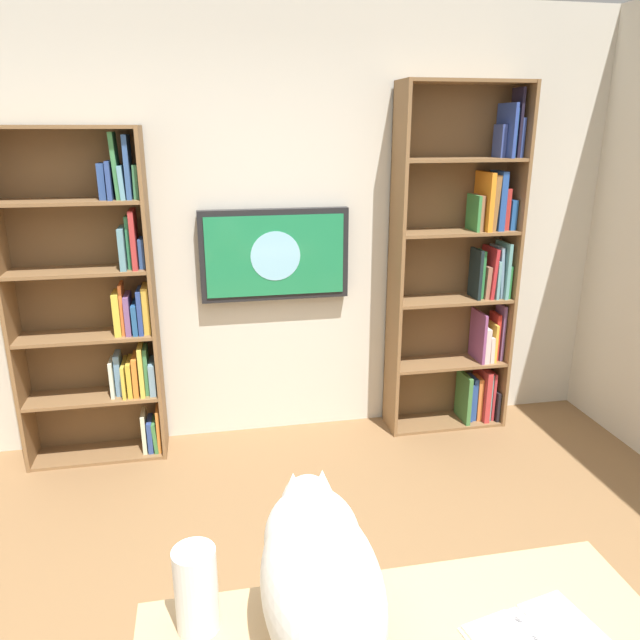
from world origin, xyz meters
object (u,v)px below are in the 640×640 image
Objects in this scene: wall_mounted_tv at (275,255)px; open_binder at (538,639)px; bookshelf_left at (466,274)px; cat at (318,572)px; paper_towel_roll at (196,590)px; bookshelf_right at (100,304)px.

wall_mounted_tv is 2.51× the size of open_binder.
wall_mounted_tv is (1.24, -0.08, 0.16)m from bookshelf_left.
cat is 2.89× the size of paper_towel_roll.
open_binder is 1.56× the size of paper_towel_roll.
open_binder is (0.90, 2.52, -0.31)m from bookshelf_left.
open_binder is at bearing 97.48° from wall_mounted_tv.
bookshelf_left is 2.89m from paper_towel_roll.
open_binder is (-1.39, 2.52, -0.23)m from bookshelf_right.
wall_mounted_tv is 2.47m from paper_towel_roll.
paper_towel_roll is (0.84, -0.21, 0.11)m from open_binder.
bookshelf_left is 2.69m from open_binder.
wall_mounted_tv is (-1.05, -0.08, 0.24)m from bookshelf_right.
wall_mounted_tv is 2.49m from cat.
wall_mounted_tv reaches higher than paper_towel_roll.
paper_towel_roll is at bearing -14.94° from cat.
cat is 0.58m from open_binder.
cat is 1.85× the size of open_binder.
bookshelf_left is 3.27× the size of cat.
wall_mounted_tv is 3.91× the size of paper_towel_roll.
cat reaches higher than paper_towel_roll.
open_binder is at bearing 70.37° from bookshelf_left.
bookshelf_right reaches higher than wall_mounted_tv.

